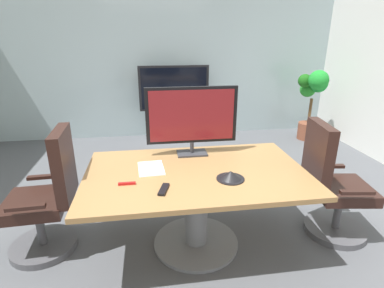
% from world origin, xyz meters
% --- Properties ---
extents(ground_plane, '(7.32, 7.32, 0.00)m').
position_xyz_m(ground_plane, '(0.00, 0.00, 0.00)').
color(ground_plane, '#515459').
extents(wall_back_glass_partition, '(6.32, 0.10, 2.89)m').
position_xyz_m(wall_back_glass_partition, '(0.00, 3.12, 1.44)').
color(wall_back_glass_partition, '#9EB2B7').
rests_on(wall_back_glass_partition, ground).
extents(conference_table, '(1.83, 1.13, 0.73)m').
position_xyz_m(conference_table, '(0.10, -0.17, 0.53)').
color(conference_table, olive).
rests_on(conference_table, ground).
extents(office_chair_left, '(0.61, 0.58, 1.09)m').
position_xyz_m(office_chair_left, '(-1.15, -0.03, 0.46)').
color(office_chair_left, '#4C4C51').
rests_on(office_chair_left, ground).
extents(office_chair_right, '(0.62, 0.60, 1.09)m').
position_xyz_m(office_chair_right, '(1.35, -0.18, 0.46)').
color(office_chair_right, '#4C4C51').
rests_on(office_chair_right, ground).
extents(tv_monitor, '(0.84, 0.18, 0.64)m').
position_xyz_m(tv_monitor, '(0.12, 0.23, 1.09)').
color(tv_monitor, '#333338').
rests_on(tv_monitor, conference_table).
extents(wall_display_unit, '(1.20, 0.36, 1.31)m').
position_xyz_m(wall_display_unit, '(0.18, 2.76, 0.44)').
color(wall_display_unit, '#B7BABC').
rests_on(wall_display_unit, ground).
extents(potted_plant, '(0.54, 0.64, 1.25)m').
position_xyz_m(potted_plant, '(2.56, 2.41, 0.78)').
color(potted_plant, brown).
rests_on(potted_plant, ground).
extents(conference_phone, '(0.22, 0.22, 0.07)m').
position_xyz_m(conference_phone, '(0.34, -0.35, 0.76)').
color(conference_phone, black).
rests_on(conference_phone, conference_table).
extents(remote_control, '(0.10, 0.18, 0.02)m').
position_xyz_m(remote_control, '(-0.19, -0.46, 0.74)').
color(remote_control, black).
rests_on(remote_control, conference_table).
extents(whiteboard_marker, '(0.13, 0.02, 0.02)m').
position_xyz_m(whiteboard_marker, '(-0.46, -0.33, 0.74)').
color(whiteboard_marker, red).
rests_on(whiteboard_marker, conference_table).
extents(paper_notepad, '(0.23, 0.31, 0.01)m').
position_xyz_m(paper_notepad, '(-0.27, -0.07, 0.73)').
color(paper_notepad, white).
rests_on(paper_notepad, conference_table).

